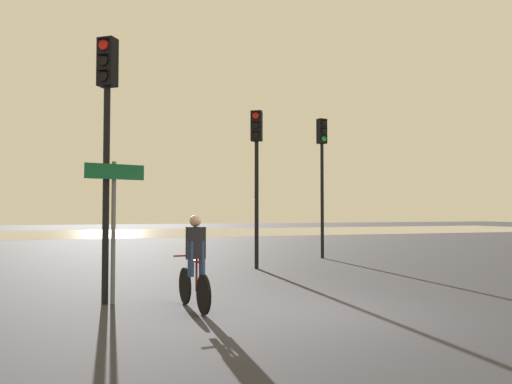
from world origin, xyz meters
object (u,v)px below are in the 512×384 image
object	(u,v)px
traffic_light_near_left	(107,120)
cyclist	(195,262)
direction_sign_post	(114,211)
traffic_light_far_right	(322,162)
traffic_light_center	(257,159)

from	to	relation	value
traffic_light_near_left	cyclist	world-z (taller)	traffic_light_near_left
direction_sign_post	traffic_light_near_left	bearing A→B (deg)	-35.69
cyclist	traffic_light_far_right	bearing A→B (deg)	45.19
traffic_light_near_left	cyclist	xyz separation A→B (m)	(1.45, -1.04, -2.55)
traffic_light_near_left	traffic_light_far_right	xyz separation A→B (m)	(7.71, 6.79, 0.10)
traffic_light_far_right	cyclist	distance (m)	10.36
traffic_light_near_left	traffic_light_far_right	world-z (taller)	traffic_light_far_right
traffic_light_near_left	direction_sign_post	bearing A→B (deg)	-164.39
traffic_light_far_right	direction_sign_post	xyz separation A→B (m)	(-7.57, -6.84, -1.77)
traffic_light_center	direction_sign_post	bearing A→B (deg)	77.10
direction_sign_post	traffic_light_center	bearing A→B (deg)	-149.10
traffic_light_near_left	direction_sign_post	world-z (taller)	traffic_light_near_left
direction_sign_post	cyclist	size ratio (longest dim) A/B	1.53
traffic_light_near_left	traffic_light_far_right	distance (m)	10.27
traffic_light_near_left	direction_sign_post	size ratio (longest dim) A/B	1.88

